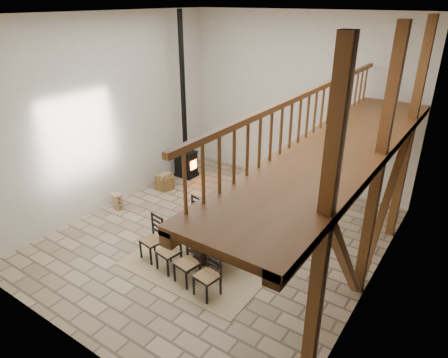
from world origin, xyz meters
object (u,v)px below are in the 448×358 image
Objects in this scene: wood_stove at (185,143)px; log_basket at (165,181)px; dining_table at (205,246)px; log_stack at (117,201)px.

wood_stove reaches higher than log_basket.
dining_table is 3.45m from log_stack.
dining_table reaches higher than log_stack.
wood_stove is 2.92m from log_stack.
log_basket is 1.34× the size of log_stack.
dining_table is 3.91m from log_basket.
log_stack is at bearing -92.81° from wood_stove.
dining_table is 4.22× the size of log_basket.
wood_stove is 11.52× the size of log_stack.
log_basket is 1.71m from log_stack.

